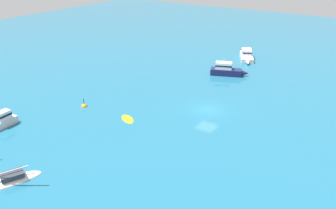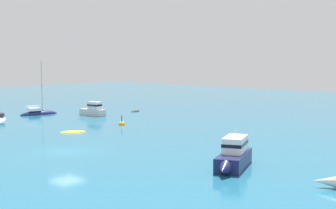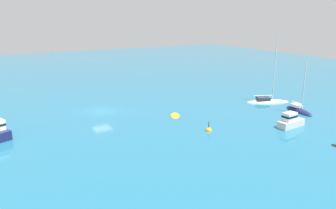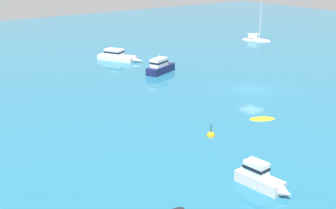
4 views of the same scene
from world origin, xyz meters
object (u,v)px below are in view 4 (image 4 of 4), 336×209
object	(u,v)px
rib	(262,119)
cabin_cruiser	(161,67)
launch	(261,178)
sloop	(256,40)
powerboat	(117,56)
channel_buoy	(211,136)

from	to	relation	value
rib	cabin_cruiser	bearing A→B (deg)	111.33
launch	sloop	distance (m)	60.14
powerboat	sloop	size ratio (longest dim) A/B	0.95
sloop	cabin_cruiser	world-z (taller)	sloop
powerboat	channel_buoy	xyz separation A→B (m)	(32.67, -9.65, -0.67)
cabin_cruiser	rib	bearing A→B (deg)	-120.07
sloop	cabin_cruiser	distance (m)	31.09
cabin_cruiser	sloop	bearing A→B (deg)	-4.00
powerboat	cabin_cruiser	distance (m)	10.62
cabin_cruiser	powerboat	bearing A→B (deg)	72.56
cabin_cruiser	channel_buoy	size ratio (longest dim) A/B	4.20
launch	cabin_cruiser	bearing A→B (deg)	151.33
channel_buoy	launch	bearing A→B (deg)	-21.74
rib	channel_buoy	bearing A→B (deg)	-148.45
channel_buoy	cabin_cruiser	bearing A→B (deg)	154.70
sloop	powerboat	bearing A→B (deg)	-121.45
launch	sloop	bearing A→B (deg)	128.73
launch	cabin_cruiser	xyz separation A→B (m)	(-31.67, 14.26, 0.15)
powerboat	rib	world-z (taller)	powerboat
powerboat	rib	size ratio (longest dim) A/B	2.61
rib	cabin_cruiser	xyz separation A→B (m)	(-21.85, 3.21, 0.88)
launch	cabin_cruiser	size ratio (longest dim) A/B	0.74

